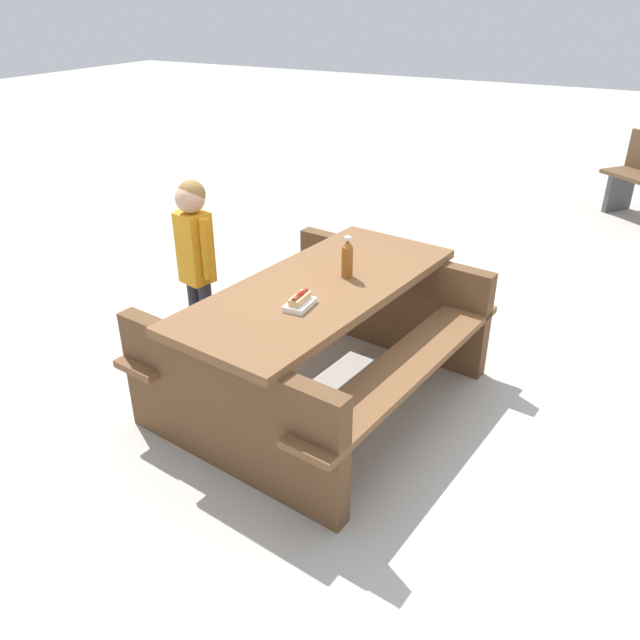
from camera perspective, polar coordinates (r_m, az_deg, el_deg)
ground_plane at (r=3.82m, az=0.00°, el=-6.98°), size 30.00×30.00×0.00m
picnic_table at (r=3.58m, az=0.00°, el=-1.13°), size 1.96×1.62×0.75m
soda_bottle at (r=3.50m, az=2.49°, el=5.61°), size 0.07×0.07×0.24m
hotdog_tray at (r=3.18m, az=-1.84°, el=1.68°), size 0.18×0.12×0.08m
child_in_coat at (r=3.99m, az=-11.28°, el=6.40°), size 0.20×0.29×1.18m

